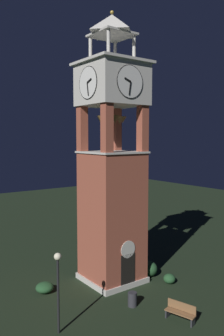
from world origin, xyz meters
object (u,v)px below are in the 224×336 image
(park_bench, at_px, (181,312))
(lamp_post, at_px, (58,278))
(trash_bin, at_px, (132,299))
(clock_tower, at_px, (112,174))

(park_bench, xyz_separation_m, lamp_post, (-5.61, 2.76, 2.28))
(lamp_post, bearing_deg, trash_bin, -1.10)
(clock_tower, relative_size, trash_bin, 21.77)
(lamp_post, relative_size, trash_bin, 5.01)
(clock_tower, bearing_deg, trash_bin, -108.42)
(clock_tower, distance_m, park_bench, 9.11)
(lamp_post, distance_m, trash_bin, 5.17)
(clock_tower, relative_size, lamp_post, 4.34)
(lamp_post, height_order, trash_bin, lamp_post)
(clock_tower, xyz_separation_m, park_bench, (-0.16, -6.22, -6.65))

